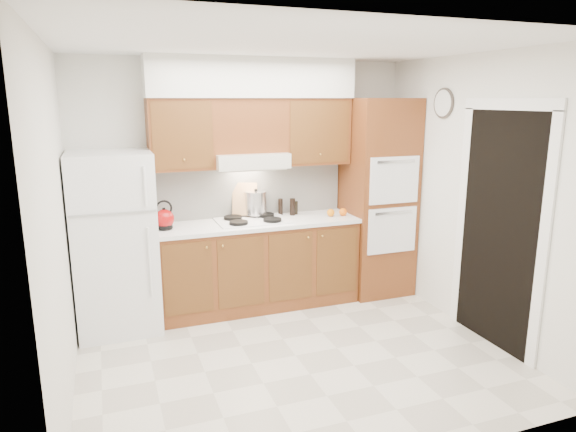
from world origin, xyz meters
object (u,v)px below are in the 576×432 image
Objects in this scene: kettle at (164,219)px; stock_pot at (256,203)px; fridge at (115,243)px; oven_cabinet at (378,198)px.

stock_pot is at bearing -5.58° from kettle.
oven_cabinet is (2.85, 0.03, 0.24)m from fridge.
fridge reaches higher than stock_pot.
fridge is at bearing -179.30° from oven_cabinet.
fridge is 9.00× the size of kettle.
fridge is at bearing 166.71° from kettle.
kettle is (0.47, 0.04, 0.19)m from fridge.
fridge is 7.05× the size of stock_pot.
stock_pot reaches higher than kettle.
oven_cabinet is 1.39m from stock_pot.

